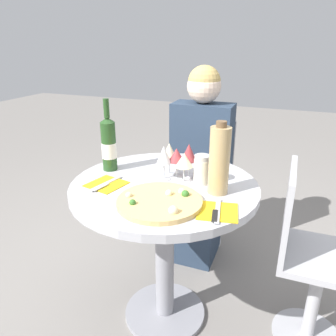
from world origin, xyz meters
name	(u,v)px	position (x,y,z in m)	size (l,w,h in m)	color
ground_plane	(165,313)	(0.00, 0.00, 0.00)	(12.00, 12.00, 0.00)	gray
dining_table	(164,216)	(0.00, 0.00, 0.60)	(0.85, 0.85, 0.77)	gray
chair_behind_diner	(202,183)	(-0.03, 0.78, 0.44)	(0.37, 0.37, 0.87)	#ADADB2
seated_diner	(198,172)	(-0.03, 0.65, 0.57)	(0.38, 0.42, 1.23)	#28384C
chair_empty_side	(308,260)	(0.65, 0.12, 0.44)	(0.37, 0.37, 0.87)	#ADADB2
pizza_large	(160,201)	(0.06, -0.19, 0.78)	(0.34, 0.34, 0.05)	#DBB26B
wine_bottle	(109,144)	(-0.31, 0.06, 0.90)	(0.07, 0.07, 0.35)	#23471E
tall_carafe	(219,160)	(0.24, -0.01, 0.91)	(0.09, 0.09, 0.31)	tan
sugar_shaker	(202,170)	(0.16, 0.06, 0.83)	(0.07, 0.07, 0.13)	silver
wine_glass_back_right	(189,153)	(0.08, 0.11, 0.88)	(0.07, 0.07, 0.16)	silver
wine_glass_back_left	(169,152)	(-0.02, 0.11, 0.88)	(0.08, 0.08, 0.15)	silver
wine_glass_center	(176,156)	(0.03, 0.08, 0.87)	(0.08, 0.08, 0.14)	silver
wine_glass_front_right	(184,161)	(0.08, 0.04, 0.87)	(0.08, 0.08, 0.14)	silver
wine_glass_front_left	(164,155)	(-0.02, 0.04, 0.88)	(0.07, 0.07, 0.16)	silver
place_setting_left	(106,184)	(-0.24, -0.11, 0.77)	(0.18, 0.19, 0.01)	gold
place_setting_right	(217,211)	(0.29, -0.18, 0.77)	(0.18, 0.19, 0.01)	gold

